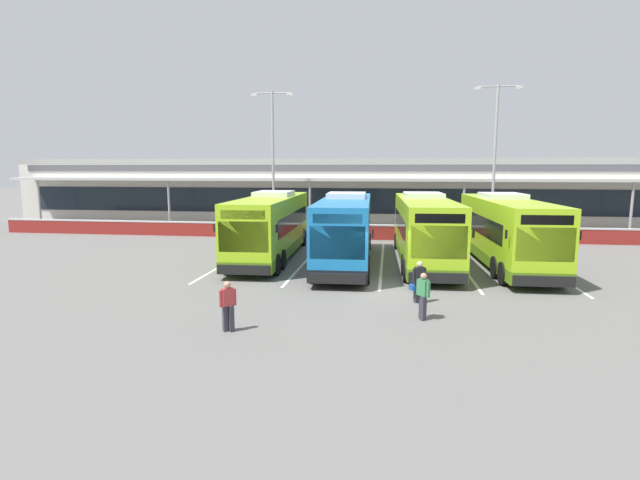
% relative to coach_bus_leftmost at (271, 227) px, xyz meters
% --- Properties ---
extents(ground_plane, '(200.00, 200.00, 0.00)m').
position_rel_coach_bus_leftmost_xyz_m(ground_plane, '(6.35, -6.46, -1.79)').
color(ground_plane, '#605E5B').
extents(terminal_building, '(70.00, 13.00, 6.00)m').
position_rel_coach_bus_leftmost_xyz_m(terminal_building, '(6.35, 20.45, 1.23)').
color(terminal_building, beige).
rests_on(terminal_building, ground).
extents(red_barrier_wall, '(60.00, 0.40, 1.10)m').
position_rel_coach_bus_leftmost_xyz_m(red_barrier_wall, '(6.35, 8.04, -1.23)').
color(red_barrier_wall, maroon).
rests_on(red_barrier_wall, ground).
extents(coach_bus_leftmost, '(3.21, 12.23, 3.78)m').
position_rel_coach_bus_leftmost_xyz_m(coach_bus_leftmost, '(0.00, 0.00, 0.00)').
color(coach_bus_leftmost, '#9ED11E').
rests_on(coach_bus_leftmost, ground).
extents(coach_bus_left_centre, '(3.21, 12.23, 3.78)m').
position_rel_coach_bus_leftmost_xyz_m(coach_bus_left_centre, '(4.38, -1.14, 0.00)').
color(coach_bus_left_centre, '#1972B7').
rests_on(coach_bus_left_centre, ground).
extents(coach_bus_centre, '(3.21, 12.23, 3.78)m').
position_rel_coach_bus_leftmost_xyz_m(coach_bus_centre, '(8.57, -0.44, 0.00)').
color(coach_bus_centre, '#9ED11E').
rests_on(coach_bus_centre, ground).
extents(coach_bus_right_centre, '(3.21, 12.23, 3.78)m').
position_rel_coach_bus_leftmost_xyz_m(coach_bus_right_centre, '(12.78, -0.44, 0.00)').
color(coach_bus_right_centre, '#9ED11E').
rests_on(coach_bus_right_centre, ground).
extents(bay_stripe_far_west, '(0.14, 13.00, 0.01)m').
position_rel_coach_bus_leftmost_xyz_m(bay_stripe_far_west, '(-2.05, -0.46, -1.78)').
color(bay_stripe_far_west, silver).
rests_on(bay_stripe_far_west, ground).
extents(bay_stripe_west, '(0.14, 13.00, 0.01)m').
position_rel_coach_bus_leftmost_xyz_m(bay_stripe_west, '(2.15, -0.46, -1.78)').
color(bay_stripe_west, silver).
rests_on(bay_stripe_west, ground).
extents(bay_stripe_mid_west, '(0.14, 13.00, 0.01)m').
position_rel_coach_bus_leftmost_xyz_m(bay_stripe_mid_west, '(6.35, -0.46, -1.78)').
color(bay_stripe_mid_west, silver).
rests_on(bay_stripe_mid_west, ground).
extents(bay_stripe_centre, '(0.14, 13.00, 0.01)m').
position_rel_coach_bus_leftmost_xyz_m(bay_stripe_centre, '(10.55, -0.46, -1.78)').
color(bay_stripe_centre, silver).
rests_on(bay_stripe_centre, ground).
extents(bay_stripe_mid_east, '(0.14, 13.00, 0.01)m').
position_rel_coach_bus_leftmost_xyz_m(bay_stripe_mid_east, '(14.75, -0.46, -1.78)').
color(bay_stripe_mid_east, silver).
rests_on(bay_stripe_mid_east, ground).
extents(pedestrian_with_handbag, '(0.64, 0.44, 1.62)m').
position_rel_coach_bus_leftmost_xyz_m(pedestrian_with_handbag, '(7.86, -8.53, -0.93)').
color(pedestrian_with_handbag, '#33333D').
rests_on(pedestrian_with_handbag, ground).
extents(pedestrian_in_dark_coat, '(0.44, 0.45, 1.62)m').
position_rel_coach_bus_leftmost_xyz_m(pedestrian_in_dark_coat, '(7.88, -10.62, -0.91)').
color(pedestrian_in_dark_coat, '#33333D').
rests_on(pedestrian_in_dark_coat, ground).
extents(pedestrian_child, '(0.48, 0.41, 1.62)m').
position_rel_coach_bus_leftmost_xyz_m(pedestrian_child, '(1.73, -12.72, -0.91)').
color(pedestrian_child, '#33333D').
rests_on(pedestrian_child, ground).
extents(lamp_post_west, '(3.24, 0.28, 11.00)m').
position_rel_coach_bus_leftmost_xyz_m(lamp_post_west, '(-2.41, 10.66, 4.50)').
color(lamp_post_west, '#9E9EA3').
rests_on(lamp_post_west, ground).
extents(lamp_post_centre, '(3.24, 0.28, 11.00)m').
position_rel_coach_bus_leftmost_xyz_m(lamp_post_centre, '(14.15, 9.95, 4.50)').
color(lamp_post_centre, '#9E9EA3').
rests_on(lamp_post_centre, ground).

